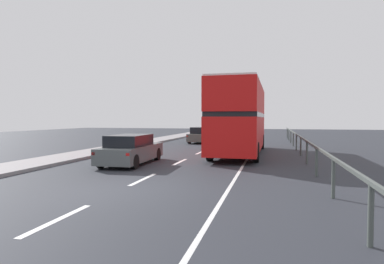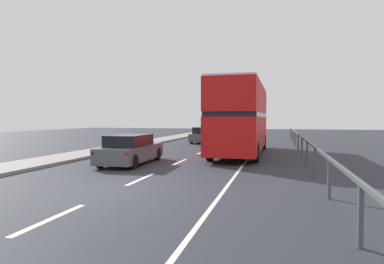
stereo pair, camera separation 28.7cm
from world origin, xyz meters
The scene contains 6 objects.
ground_plane centered at (0.00, 0.00, -0.05)m, with size 75.43×120.00×0.10m, color #2A2C33.
lane_paint_markings centered at (1.88, 8.97, 0.00)m, with size 3.31×46.00×0.01m.
bridge_side_railing centered at (6.08, 9.00, 0.91)m, with size 0.10×42.00×1.13m.
double_decker_bus_red centered at (2.57, 10.93, 2.27)m, with size 2.66×10.54×4.23m.
hatchback_car_near centered at (-2.07, 5.30, 0.68)m, with size 1.88×4.61×1.40m.
sedan_car_ahead centered at (-1.61, 19.65, 0.67)m, with size 1.91×4.31×1.40m.
Camera 2 is at (4.73, -9.24, 2.17)m, focal length 31.04 mm.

